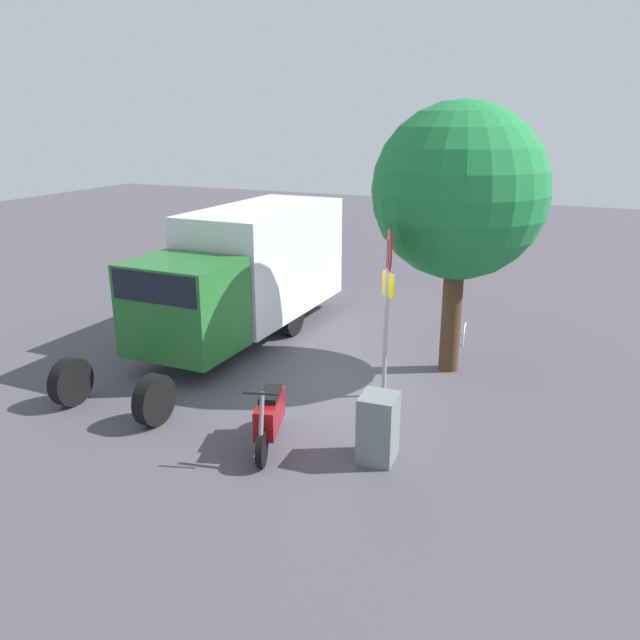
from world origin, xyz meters
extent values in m
plane|color=#4A454F|center=(0.00, 0.00, 0.00)|extent=(60.00, 60.00, 0.00)
cylinder|color=black|center=(-2.49, -4.12, 0.45)|extent=(0.90, 0.27, 0.90)
cylinder|color=black|center=(-2.46, -2.22, 0.45)|extent=(0.90, 0.27, 0.90)
cylinder|color=black|center=(2.71, -4.21, 0.45)|extent=(0.90, 0.27, 0.90)
cylinder|color=black|center=(2.75, -2.31, 0.45)|extent=(0.90, 0.27, 0.90)
cube|color=silver|center=(-2.88, -3.17, 1.73)|extent=(4.74, 2.28, 2.56)
cube|color=#206628|center=(0.48, -3.22, 1.40)|extent=(1.84, 2.13, 1.90)
cube|color=black|center=(0.48, -3.22, 2.00)|extent=(1.85, 1.97, 0.60)
cylinder|color=black|center=(3.25, 0.05, 0.28)|extent=(0.56, 0.26, 0.56)
cylinder|color=black|center=(2.05, -0.32, 0.28)|extent=(0.56, 0.26, 0.56)
cube|color=maroon|center=(2.60, -0.15, 0.56)|extent=(1.15, 0.63, 0.48)
cube|color=black|center=(2.51, -0.18, 0.83)|extent=(0.69, 0.46, 0.12)
cylinder|color=slate|center=(3.20, 0.04, 0.83)|extent=(0.29, 0.15, 0.69)
cylinder|color=black|center=(3.20, 0.04, 1.18)|extent=(0.20, 0.54, 0.04)
cylinder|color=#9E9EA3|center=(0.05, 0.95, 1.51)|extent=(0.08, 0.08, 3.02)
cylinder|color=red|center=(0.05, 0.97, 2.83)|extent=(0.71, 0.32, 0.76)
cube|color=yellow|center=(0.05, 0.97, 2.19)|extent=(0.33, 0.33, 0.44)
cylinder|color=#47301E|center=(-1.79, 1.77, 1.25)|extent=(0.41, 0.41, 2.51)
sphere|color=#1E7C3B|center=(-1.79, 1.77, 3.71)|extent=(3.43, 3.43, 3.43)
cube|color=slate|center=(2.34, 1.60, 0.54)|extent=(0.63, 0.58, 1.07)
torus|color=#B7B7BC|center=(-3.75, 1.72, 0.00)|extent=(0.85, 0.14, 0.85)
camera|label=1|loc=(10.83, 4.32, 5.11)|focal=35.98mm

